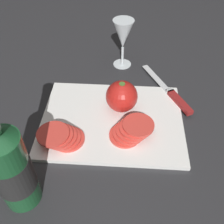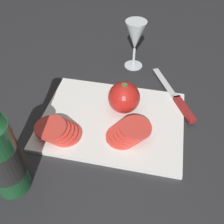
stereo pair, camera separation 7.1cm
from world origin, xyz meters
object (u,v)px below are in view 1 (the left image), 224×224
(wine_glass, at_px, (123,36))
(tomato_slice_stack_near, at_px, (132,130))
(whole_tomato, at_px, (122,96))
(wine_bottle, at_px, (11,168))
(knife, at_px, (175,97))
(tomato_slice_stack_far, at_px, (61,136))

(wine_glass, height_order, tomato_slice_stack_near, wine_glass)
(whole_tomato, bearing_deg, wine_bottle, -125.80)
(wine_bottle, distance_m, knife, 0.50)
(whole_tomato, distance_m, tomato_slice_stack_far, 0.20)
(whole_tomato, relative_size, tomato_slice_stack_near, 0.78)
(tomato_slice_stack_near, bearing_deg, tomato_slice_stack_far, -169.61)
(knife, xyz_separation_m, tomato_slice_stack_far, (-0.31, -0.18, 0.01))
(wine_glass, distance_m, whole_tomato, 0.24)
(wine_bottle, relative_size, tomato_slice_stack_far, 2.75)
(whole_tomato, bearing_deg, tomato_slice_stack_near, -73.06)
(tomato_slice_stack_far, bearing_deg, whole_tomato, 41.55)
(wine_glass, height_order, knife, wine_glass)
(tomato_slice_stack_near, bearing_deg, wine_glass, 96.18)
(whole_tomato, height_order, tomato_slice_stack_far, whole_tomato)
(tomato_slice_stack_near, bearing_deg, wine_bottle, -141.87)
(wine_bottle, bearing_deg, knife, 42.54)
(wine_glass, xyz_separation_m, whole_tomato, (0.01, -0.23, -0.06))
(tomato_slice_stack_far, bearing_deg, tomato_slice_stack_near, 10.39)
(knife, xyz_separation_m, tomato_slice_stack_near, (-0.13, -0.15, 0.01))
(whole_tomato, xyz_separation_m, knife, (0.16, 0.05, -0.04))
(wine_glass, distance_m, knife, 0.26)
(whole_tomato, distance_m, knife, 0.17)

